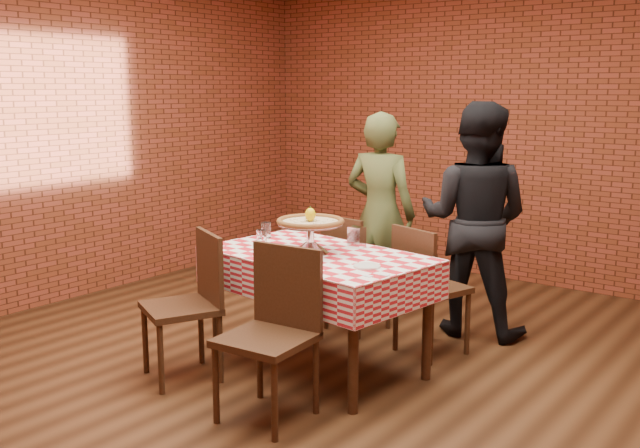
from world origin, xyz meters
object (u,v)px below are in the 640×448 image
(chair_far_right, at_px, (432,290))
(diner_olive, at_px, (380,214))
(chair_near_right, at_px, (266,337))
(table, at_px, (317,311))
(chair_near_left, at_px, (181,308))
(diner_black, at_px, (475,220))
(chair_far_left, at_px, (358,272))
(water_glass_left, at_px, (262,238))
(pizza, at_px, (310,222))
(water_glass_right, at_px, (266,230))
(pizza_stand, at_px, (310,238))
(condiment_caddy, at_px, (357,237))

(chair_far_right, height_order, diner_olive, diner_olive)
(chair_near_right, distance_m, chair_far_right, 1.46)
(table, distance_m, chair_far_right, 0.82)
(chair_near_left, relative_size, diner_black, 0.54)
(chair_far_left, distance_m, chair_far_right, 0.69)
(water_glass_left, distance_m, chair_far_right, 1.20)
(water_glass_left, bearing_deg, pizza, 7.04)
(water_glass_left, relative_size, water_glass_right, 1.00)
(chair_far_left, xyz_separation_m, chair_far_right, (0.68, -0.11, 0.01))
(table, height_order, water_glass_left, water_glass_left)
(pizza, distance_m, water_glass_right, 0.57)
(water_glass_left, xyz_separation_m, chair_near_right, (0.64, -0.69, -0.35))
(table, relative_size, chair_far_left, 1.60)
(table, bearing_deg, chair_near_left, -131.30)
(water_glass_left, relative_size, diner_olive, 0.07)
(pizza_stand, bearing_deg, pizza, 0.00)
(water_glass_left, distance_m, diner_black, 1.58)
(diner_olive, bearing_deg, pizza_stand, 95.84)
(table, xyz_separation_m, chair_far_right, (0.45, 0.69, 0.07))
(water_glass_right, xyz_separation_m, diner_black, (1.05, 1.08, 0.03))
(water_glass_left, relative_size, chair_far_left, 0.12)
(table, height_order, chair_near_left, chair_near_left)
(chair_far_right, xyz_separation_m, diner_black, (0.03, 0.55, 0.40))
(water_glass_left, height_order, chair_far_left, chair_far_left)
(pizza_stand, bearing_deg, chair_far_right, 54.84)
(chair_far_right, xyz_separation_m, diner_olive, (-0.78, 0.57, 0.36))
(chair_near_right, height_order, chair_far_left, chair_near_right)
(condiment_caddy, height_order, chair_near_left, chair_near_left)
(chair_near_left, xyz_separation_m, chair_far_right, (1.01, 1.33, -0.01))
(pizza, xyz_separation_m, chair_near_left, (-0.52, -0.63, -0.50))
(chair_near_right, xyz_separation_m, diner_black, (0.25, 1.99, 0.38))
(chair_near_right, bearing_deg, chair_far_right, 76.47)
(table, xyz_separation_m, diner_olive, (-0.34, 1.26, 0.43))
(chair_near_right, relative_size, chair_far_right, 1.06)
(water_glass_right, bearing_deg, chair_near_left, -89.54)
(pizza_stand, xyz_separation_m, chair_far_left, (-0.19, 0.81, -0.42))
(chair_near_left, height_order, chair_near_right, chair_near_right)
(table, xyz_separation_m, pizza, (-0.04, -0.01, 0.58))
(condiment_caddy, bearing_deg, pizza, -115.73)
(condiment_caddy, height_order, chair_near_right, chair_near_right)
(chair_near_left, height_order, diner_olive, diner_olive)
(condiment_caddy, bearing_deg, chair_far_right, 49.77)
(water_glass_right, bearing_deg, condiment_caddy, 10.53)
(pizza, height_order, diner_black, diner_black)
(diner_olive, relative_size, diner_black, 0.95)
(chair_near_left, xyz_separation_m, diner_olive, (0.23, 1.90, 0.35))
(water_glass_left, bearing_deg, diner_black, 55.44)
(pizza, bearing_deg, chair_near_left, -129.57)
(pizza, height_order, chair_far_right, pizza)
(water_glass_left, height_order, condiment_caddy, condiment_caddy)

